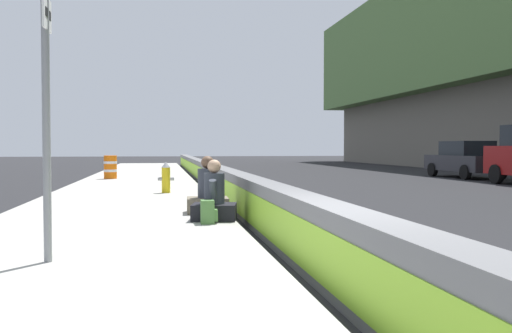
{
  "coord_description": "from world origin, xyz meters",
  "views": [
    {
      "loc": [
        -5.41,
        1.77,
        1.45
      ],
      "look_at": [
        7.56,
        -0.45,
        0.99
      ],
      "focal_mm": 39.48,
      "sensor_mm": 36.0,
      "label": 1
    }
  ],
  "objects_px": {
    "fire_hydrant": "(166,177)",
    "seated_person_middle": "(208,195)",
    "seated_person_foreground": "(214,201)",
    "backpack": "(208,212)",
    "construction_barrel": "(110,167)",
    "parked_car_fourth": "(466,159)",
    "route_sign_post": "(46,79)"
  },
  "relations": [
    {
      "from": "seated_person_foreground",
      "to": "parked_car_fourth",
      "type": "xyz_separation_m",
      "value": [
        14.07,
        -13.04,
        0.39
      ]
    },
    {
      "from": "seated_person_middle",
      "to": "backpack",
      "type": "xyz_separation_m",
      "value": [
        -1.54,
        0.12,
        -0.16
      ]
    },
    {
      "from": "fire_hydrant",
      "to": "backpack",
      "type": "distance_m",
      "value": 6.62
    },
    {
      "from": "fire_hydrant",
      "to": "parked_car_fourth",
      "type": "xyz_separation_m",
      "value": [
        7.92,
        -13.83,
        0.27
      ]
    },
    {
      "from": "seated_person_middle",
      "to": "parked_car_fourth",
      "type": "relative_size",
      "value": 0.25
    },
    {
      "from": "seated_person_middle",
      "to": "parked_car_fourth",
      "type": "xyz_separation_m",
      "value": [
        12.96,
        -13.07,
        0.37
      ]
    },
    {
      "from": "fire_hydrant",
      "to": "seated_person_middle",
      "type": "distance_m",
      "value": 5.1
    },
    {
      "from": "fire_hydrant",
      "to": "construction_barrel",
      "type": "relative_size",
      "value": 0.93
    },
    {
      "from": "seated_person_foreground",
      "to": "backpack",
      "type": "distance_m",
      "value": 0.48
    },
    {
      "from": "seated_person_middle",
      "to": "backpack",
      "type": "distance_m",
      "value": 1.56
    },
    {
      "from": "seated_person_foreground",
      "to": "backpack",
      "type": "height_order",
      "value": "seated_person_foreground"
    },
    {
      "from": "seated_person_middle",
      "to": "parked_car_fourth",
      "type": "distance_m",
      "value": 18.41
    },
    {
      "from": "fire_hydrant",
      "to": "construction_barrel",
      "type": "xyz_separation_m",
      "value": [
        7.47,
        2.17,
        0.03
      ]
    },
    {
      "from": "seated_person_foreground",
      "to": "construction_barrel",
      "type": "distance_m",
      "value": 13.94
    },
    {
      "from": "parked_car_fourth",
      "to": "fire_hydrant",
      "type": "bearing_deg",
      "value": 119.81
    },
    {
      "from": "construction_barrel",
      "to": "parked_car_fourth",
      "type": "bearing_deg",
      "value": -88.39
    },
    {
      "from": "route_sign_post",
      "to": "seated_person_foreground",
      "type": "height_order",
      "value": "route_sign_post"
    },
    {
      "from": "backpack",
      "to": "construction_barrel",
      "type": "height_order",
      "value": "construction_barrel"
    },
    {
      "from": "construction_barrel",
      "to": "backpack",
      "type": "bearing_deg",
      "value": -168.72
    },
    {
      "from": "route_sign_post",
      "to": "seated_person_foreground",
      "type": "xyz_separation_m",
      "value": [
        3.33,
        -2.21,
        -1.73
      ]
    },
    {
      "from": "seated_person_foreground",
      "to": "construction_barrel",
      "type": "relative_size",
      "value": 1.14
    },
    {
      "from": "fire_hydrant",
      "to": "seated_person_foreground",
      "type": "distance_m",
      "value": 6.2
    },
    {
      "from": "fire_hydrant",
      "to": "backpack",
      "type": "bearing_deg",
      "value": -174.46
    },
    {
      "from": "backpack",
      "to": "parked_car_fourth",
      "type": "bearing_deg",
      "value": -42.29
    },
    {
      "from": "fire_hydrant",
      "to": "construction_barrel",
      "type": "height_order",
      "value": "construction_barrel"
    },
    {
      "from": "fire_hydrant",
      "to": "seated_person_middle",
      "type": "bearing_deg",
      "value": -171.42
    },
    {
      "from": "backpack",
      "to": "construction_barrel",
      "type": "relative_size",
      "value": 0.42
    },
    {
      "from": "seated_person_foreground",
      "to": "construction_barrel",
      "type": "height_order",
      "value": "seated_person_foreground"
    },
    {
      "from": "fire_hydrant",
      "to": "seated_person_foreground",
      "type": "height_order",
      "value": "seated_person_foreground"
    },
    {
      "from": "seated_person_foreground",
      "to": "parked_car_fourth",
      "type": "relative_size",
      "value": 0.24
    },
    {
      "from": "route_sign_post",
      "to": "backpack",
      "type": "distance_m",
      "value": 4.02
    },
    {
      "from": "seated_person_middle",
      "to": "construction_barrel",
      "type": "height_order",
      "value": "seated_person_middle"
    }
  ]
}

